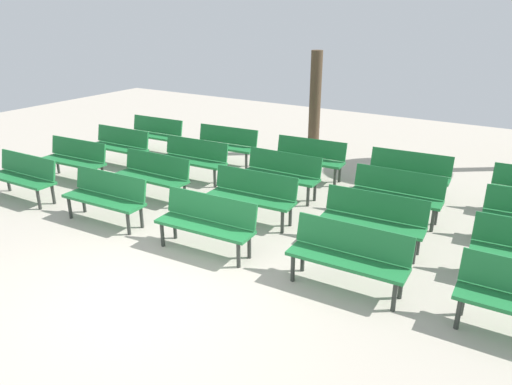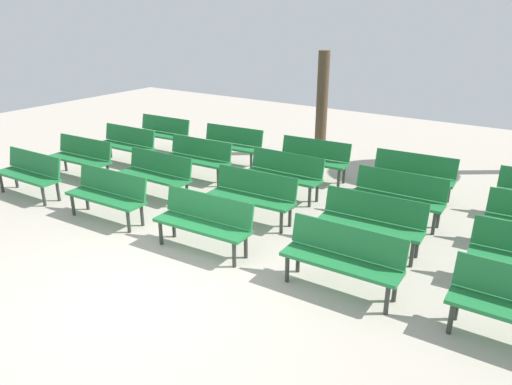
% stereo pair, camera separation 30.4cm
% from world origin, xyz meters
% --- Properties ---
extents(ground_plane, '(26.15, 26.15, 0.00)m').
position_xyz_m(ground_plane, '(0.00, 0.00, 0.00)').
color(ground_plane, '#B2A899').
extents(bench_r0_c0, '(1.61, 0.52, 0.87)m').
position_xyz_m(bench_r0_c0, '(-4.47, 1.42, 0.50)').
color(bench_r0_c0, '#1E7238').
rests_on(bench_r0_c0, ground_plane).
extents(bench_r0_c1, '(1.62, 0.55, 0.87)m').
position_xyz_m(bench_r0_c1, '(-2.24, 1.51, 0.50)').
color(bench_r0_c1, '#1E7238').
rests_on(bench_r0_c1, ground_plane).
extents(bench_r0_c2, '(1.62, 0.57, 0.87)m').
position_xyz_m(bench_r0_c2, '(-0.08, 1.56, 0.50)').
color(bench_r0_c2, '#1E7238').
rests_on(bench_r0_c2, ground_plane).
extents(bench_r0_c3, '(1.61, 0.52, 0.87)m').
position_xyz_m(bench_r0_c3, '(2.18, 1.70, 0.50)').
color(bench_r0_c3, '#1E7238').
rests_on(bench_r0_c3, ground_plane).
extents(bench_r1_c0, '(1.62, 0.57, 0.87)m').
position_xyz_m(bench_r1_c0, '(-4.57, 2.72, 0.50)').
color(bench_r1_c0, '#1E7238').
rests_on(bench_r1_c0, ground_plane).
extents(bench_r1_c1, '(1.61, 0.51, 0.87)m').
position_xyz_m(bench_r1_c1, '(-2.34, 2.81, 0.50)').
color(bench_r1_c1, '#1E7238').
rests_on(bench_r1_c1, ground_plane).
extents(bench_r1_c2, '(1.62, 0.57, 0.87)m').
position_xyz_m(bench_r1_c2, '(-0.09, 2.91, 0.50)').
color(bench_r1_c2, '#1E7238').
rests_on(bench_r1_c2, ground_plane).
extents(bench_r1_c3, '(1.63, 0.58, 0.87)m').
position_xyz_m(bench_r1_c3, '(2.07, 3.00, 0.50)').
color(bench_r1_c3, '#1E7238').
rests_on(bench_r1_c3, ground_plane).
extents(bench_r2_c0, '(1.61, 0.53, 0.87)m').
position_xyz_m(bench_r2_c0, '(-4.56, 4.01, 0.50)').
color(bench_r2_c0, '#1E7238').
rests_on(bench_r2_c0, ground_plane).
extents(bench_r2_c1, '(1.62, 0.56, 0.87)m').
position_xyz_m(bench_r2_c1, '(-2.37, 4.11, 0.50)').
color(bench_r2_c1, '#1E7238').
rests_on(bench_r2_c1, ground_plane).
extents(bench_r2_c2, '(1.61, 0.51, 0.87)m').
position_xyz_m(bench_r2_c2, '(-0.23, 4.22, 0.50)').
color(bench_r2_c2, '#1E7238').
rests_on(bench_r2_c2, ground_plane).
extents(bench_r2_c3, '(1.61, 0.53, 0.87)m').
position_xyz_m(bench_r2_c3, '(2.05, 4.30, 0.50)').
color(bench_r2_c3, '#1E7238').
rests_on(bench_r2_c3, ground_plane).
extents(bench_r3_c0, '(1.62, 0.55, 0.87)m').
position_xyz_m(bench_r3_c0, '(-4.65, 5.34, 0.50)').
color(bench_r3_c0, '#1E7238').
rests_on(bench_r3_c0, ground_plane).
extents(bench_r3_c1, '(1.63, 0.59, 0.87)m').
position_xyz_m(bench_r3_c1, '(-2.45, 5.44, 0.50)').
color(bench_r3_c1, '#1E7238').
rests_on(bench_r3_c1, ground_plane).
extents(bench_r3_c2, '(1.63, 0.59, 0.87)m').
position_xyz_m(bench_r3_c2, '(-0.23, 5.47, 0.50)').
color(bench_r3_c2, '#1E7238').
rests_on(bench_r3_c2, ground_plane).
extents(bench_r3_c3, '(1.63, 0.58, 0.87)m').
position_xyz_m(bench_r3_c3, '(1.92, 5.60, 0.50)').
color(bench_r3_c3, '#1E7238').
rests_on(bench_r3_c3, ground_plane).
extents(tree_0, '(0.29, 0.29, 2.61)m').
position_xyz_m(tree_0, '(-1.03, 7.41, 1.30)').
color(tree_0, '#4C3A28').
rests_on(tree_0, ground_plane).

